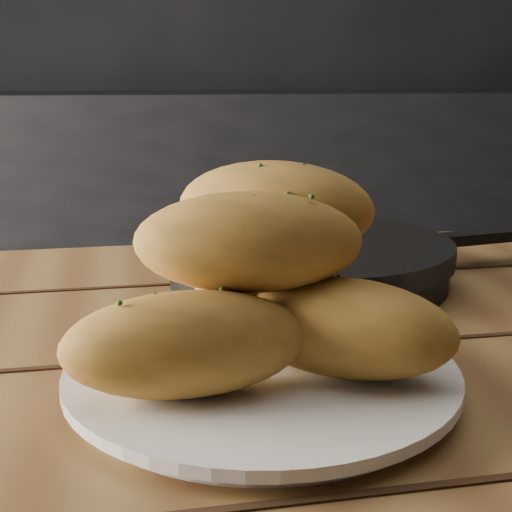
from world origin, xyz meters
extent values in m
cube|color=black|center=(0.00, 1.70, 0.45)|extent=(2.80, 0.60, 0.90)
cube|color=brown|center=(-0.04, -0.47, 0.73)|extent=(1.48, 0.97, 0.04)
cylinder|color=white|center=(-0.16, -0.44, 0.76)|extent=(0.24, 0.24, 0.01)
cylinder|color=white|center=(-0.16, -0.44, 0.76)|extent=(0.27, 0.27, 0.01)
ellipsoid|color=#C38336|center=(-0.21, -0.47, 0.80)|extent=(0.16, 0.07, 0.07)
ellipsoid|color=#C38336|center=(-0.11, -0.46, 0.80)|extent=(0.16, 0.14, 0.07)
ellipsoid|color=#C38336|center=(-0.16, -0.39, 0.80)|extent=(0.09, 0.15, 0.07)
ellipsoid|color=#C38336|center=(-0.17, -0.44, 0.86)|extent=(0.16, 0.09, 0.07)
ellipsoid|color=#C38336|center=(-0.14, -0.41, 0.87)|extent=(0.15, 0.12, 0.07)
cylinder|color=black|center=(-0.06, -0.19, 0.77)|extent=(0.29, 0.29, 0.03)
cylinder|color=black|center=(-0.06, -0.19, 0.79)|extent=(0.30, 0.30, 0.02)
cube|color=black|center=(0.15, -0.16, 0.78)|extent=(0.14, 0.05, 0.01)
camera|label=1|loc=(-0.25, -0.88, 0.96)|focal=50.00mm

